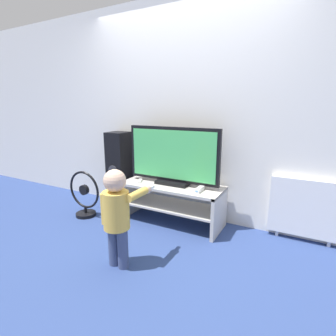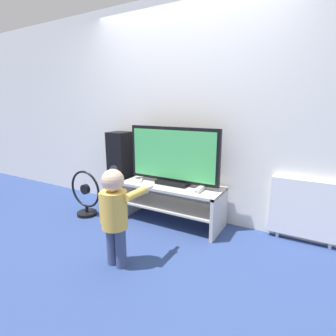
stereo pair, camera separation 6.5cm
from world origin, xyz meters
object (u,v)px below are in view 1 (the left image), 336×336
game_console (200,189)px  floor_fan (85,196)px  television (173,157)px  child (118,211)px  speaker_tower (119,162)px  remote_primary (140,181)px  radiator (306,208)px

game_console → floor_fan: (-1.43, -0.28, -0.23)m
television → child: size_ratio=1.29×
floor_fan → game_console: bearing=11.2°
floor_fan → child: bearing=-31.1°
game_console → speaker_tower: size_ratio=0.16×
remote_primary → radiator: (1.80, 0.33, -0.12)m
radiator → remote_primary: bearing=-169.7°
floor_fan → radiator: bearing=14.0°
child → radiator: child is taller
television → floor_fan: size_ratio=1.91×
television → child: 1.06m
child → floor_fan: size_ratio=1.49×
game_console → radiator: size_ratio=0.25×
speaker_tower → radiator: size_ratio=1.49×
game_console → child: size_ratio=0.20×
remote_primary → game_console: bearing=0.0°
floor_fan → speaker_tower: bearing=70.9°
game_console → speaker_tower: bearing=170.4°
game_console → television: bearing=165.5°
speaker_tower → television: bearing=-7.4°
child → speaker_tower: 1.45m
speaker_tower → floor_fan: (-0.17, -0.50, -0.37)m
game_console → child: (-0.37, -0.92, 0.02)m
child → radiator: (1.40, 1.25, -0.15)m
game_console → remote_primary: bearing=-180.0°
remote_primary → floor_fan: bearing=-156.8°
game_console → remote_primary: 0.77m
television → speaker_tower: 0.91m
child → game_console: bearing=68.0°
remote_primary → radiator: radiator is taller
remote_primary → speaker_tower: bearing=156.3°
child → floor_fan: (-1.06, 0.64, -0.25)m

